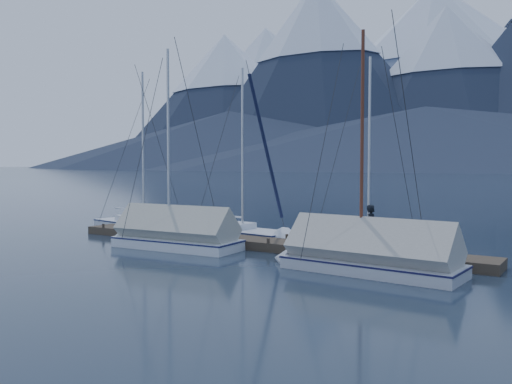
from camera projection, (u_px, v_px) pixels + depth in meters
ground at (226, 255)px, 19.69m from camera, size 1000.00×1000.00×0.00m
dock at (256, 245)px, 21.37m from camera, size 18.00×1.50×0.54m
mooring_posts at (246, 238)px, 21.62m from camera, size 15.12×1.52×0.35m
sailboat_open_left at (149, 228)px, 26.65m from camera, size 6.73×3.10×8.60m
sailboat_open_mid at (250, 236)px, 23.78m from camera, size 6.39×2.70×8.25m
sailboat_open_right at (378, 243)px, 21.65m from camera, size 6.54×3.13×8.34m
sailboat_covered_near at (357, 258)px, 16.68m from camera, size 6.38×2.71×8.15m
sailboat_covered_far at (167, 237)px, 21.35m from camera, size 6.18×2.58×8.52m
person at (372, 227)px, 18.89m from camera, size 0.48×0.63×1.54m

